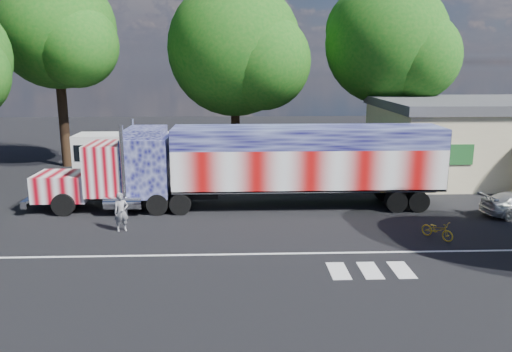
{
  "coord_description": "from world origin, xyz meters",
  "views": [
    {
      "loc": [
        -0.97,
        -22.11,
        7.65
      ],
      "look_at": [
        0.0,
        3.0,
        1.9
      ],
      "focal_mm": 35.0,
      "sensor_mm": 36.0,
      "label": 1
    }
  ],
  "objects_px": {
    "semi_truck": "(257,164)",
    "tree_nw_a": "(58,30)",
    "tree_ne_a": "(389,43)",
    "tree_n_mid": "(237,49)",
    "coach_bus": "(164,158)",
    "woman": "(121,212)",
    "bicycle": "(437,230)"
  },
  "relations": [
    {
      "from": "woman",
      "to": "tree_ne_a",
      "type": "bearing_deg",
      "value": 21.07
    },
    {
      "from": "coach_bus",
      "to": "woman",
      "type": "height_order",
      "value": "coach_bus"
    },
    {
      "from": "coach_bus",
      "to": "tree_ne_a",
      "type": "xyz_separation_m",
      "value": [
        16.4,
        7.24,
        7.38
      ]
    },
    {
      "from": "semi_truck",
      "to": "tree_ne_a",
      "type": "height_order",
      "value": "tree_ne_a"
    },
    {
      "from": "semi_truck",
      "to": "woman",
      "type": "distance_m",
      "value": 7.53
    },
    {
      "from": "coach_bus",
      "to": "woman",
      "type": "xyz_separation_m",
      "value": [
        -0.65,
        -9.51,
        -0.75
      ]
    },
    {
      "from": "semi_truck",
      "to": "tree_ne_a",
      "type": "distance_m",
      "value": 18.12
    },
    {
      "from": "tree_ne_a",
      "to": "woman",
      "type": "bearing_deg",
      "value": -135.5
    },
    {
      "from": "semi_truck",
      "to": "tree_nw_a",
      "type": "bearing_deg",
      "value": 140.14
    },
    {
      "from": "woman",
      "to": "tree_nw_a",
      "type": "distance_m",
      "value": 19.04
    },
    {
      "from": "tree_nw_a",
      "to": "coach_bus",
      "type": "bearing_deg",
      "value": -35.22
    },
    {
      "from": "semi_truck",
      "to": "tree_ne_a",
      "type": "bearing_deg",
      "value": 50.81
    },
    {
      "from": "coach_bus",
      "to": "tree_n_mid",
      "type": "relative_size",
      "value": 0.79
    },
    {
      "from": "woman",
      "to": "tree_nw_a",
      "type": "height_order",
      "value": "tree_nw_a"
    },
    {
      "from": "coach_bus",
      "to": "tree_nw_a",
      "type": "xyz_separation_m",
      "value": [
        -7.96,
        5.62,
        8.21
      ]
    },
    {
      "from": "coach_bus",
      "to": "woman",
      "type": "relative_size",
      "value": 6.04
    },
    {
      "from": "semi_truck",
      "to": "woman",
      "type": "xyz_separation_m",
      "value": [
        -6.39,
        -3.68,
        -1.48
      ]
    },
    {
      "from": "woman",
      "to": "tree_nw_a",
      "type": "xyz_separation_m",
      "value": [
        -7.31,
        15.13,
        8.96
      ]
    },
    {
      "from": "semi_truck",
      "to": "woman",
      "type": "relative_size",
      "value": 11.98
    },
    {
      "from": "woman",
      "to": "tree_ne_a",
      "type": "distance_m",
      "value": 25.24
    },
    {
      "from": "semi_truck",
      "to": "tree_nw_a",
      "type": "distance_m",
      "value": 19.35
    },
    {
      "from": "tree_nw_a",
      "to": "tree_ne_a",
      "type": "bearing_deg",
      "value": 3.82
    },
    {
      "from": "coach_bus",
      "to": "tree_n_mid",
      "type": "distance_m",
      "value": 11.9
    },
    {
      "from": "tree_n_mid",
      "to": "tree_ne_a",
      "type": "bearing_deg",
      "value": -5.61
    },
    {
      "from": "semi_truck",
      "to": "tree_nw_a",
      "type": "height_order",
      "value": "tree_nw_a"
    },
    {
      "from": "semi_truck",
      "to": "coach_bus",
      "type": "height_order",
      "value": "semi_truck"
    },
    {
      "from": "semi_truck",
      "to": "tree_n_mid",
      "type": "relative_size",
      "value": 1.57
    },
    {
      "from": "tree_ne_a",
      "to": "tree_n_mid",
      "type": "distance_m",
      "value": 11.68
    },
    {
      "from": "coach_bus",
      "to": "tree_n_mid",
      "type": "bearing_deg",
      "value": 60.34
    },
    {
      "from": "bicycle",
      "to": "tree_n_mid",
      "type": "relative_size",
      "value": 0.11
    },
    {
      "from": "tree_ne_a",
      "to": "tree_nw_a",
      "type": "bearing_deg",
      "value": -176.18
    },
    {
      "from": "woman",
      "to": "coach_bus",
      "type": "bearing_deg",
      "value": 62.67
    }
  ]
}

